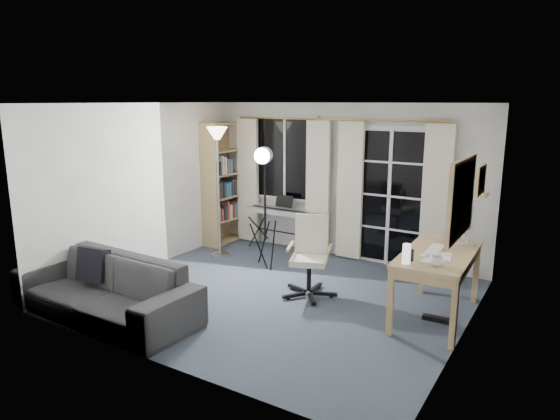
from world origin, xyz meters
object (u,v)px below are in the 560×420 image
object	(u,v)px
monitor	(468,221)
sofa	(104,279)
desk	(438,260)
mug	(437,260)
bookshelf	(224,186)
torchiere_lamp	(218,153)
studio_light	(264,170)
keyboard_piano	(281,212)
office_chair	(311,248)

from	to	relation	value
monitor	sofa	world-z (taller)	monitor
desk	monitor	distance (m)	0.63
mug	desk	bearing A→B (deg)	101.31
monitor	mug	bearing A→B (deg)	-97.79
bookshelf	desk	xyz separation A→B (m)	(4.01, -1.28, -0.31)
bookshelf	torchiere_lamp	world-z (taller)	bookshelf
studio_light	mug	xyz separation A→B (m)	(2.71, -0.92, -0.63)
keyboard_piano	mug	world-z (taller)	keyboard_piano
bookshelf	monitor	size ratio (longest dim) A/B	3.71
bookshelf	desk	world-z (taller)	bookshelf
bookshelf	torchiere_lamp	xyz separation A→B (m)	(0.46, -0.73, 0.66)
bookshelf	desk	bearing A→B (deg)	-18.63
bookshelf	monitor	bearing A→B (deg)	-12.09
studio_light	desk	world-z (taller)	studio_light
monitor	mug	size ratio (longest dim) A/B	4.40
bookshelf	sofa	xyz separation A→B (m)	(0.78, -3.23, -0.53)
office_chair	desk	size ratio (longest dim) A/B	0.69
bookshelf	studio_light	bearing A→B (deg)	-32.58
torchiere_lamp	desk	bearing A→B (deg)	-8.89
studio_light	mug	distance (m)	2.93
studio_light	keyboard_piano	bearing A→B (deg)	90.51
studio_light	bookshelf	bearing A→B (deg)	133.47
bookshelf	sofa	world-z (taller)	bookshelf
desk	monitor	xyz separation A→B (m)	(0.20, 0.45, 0.39)
studio_light	monitor	world-z (taller)	studio_light
bookshelf	keyboard_piano	distance (m)	1.21
desk	mug	size ratio (longest dim) A/B	11.57
torchiere_lamp	office_chair	size ratio (longest dim) A/B	2.00
bookshelf	office_chair	world-z (taller)	bookshelf
studio_light	office_chair	distance (m)	1.44
monitor	sofa	size ratio (longest dim) A/B	0.24
keyboard_piano	sofa	size ratio (longest dim) A/B	0.51
studio_light	mug	bearing A→B (deg)	-33.57
office_chair	monitor	bearing A→B (deg)	-3.63
bookshelf	monitor	world-z (taller)	bookshelf
studio_light	desk	size ratio (longest dim) A/B	1.24
torchiere_lamp	sofa	size ratio (longest dim) A/B	0.87
office_chair	monitor	distance (m)	1.91
bookshelf	keyboard_piano	size ratio (longest dim) A/B	1.75
studio_light	office_chair	world-z (taller)	studio_light
keyboard_piano	studio_light	bearing A→B (deg)	-73.37
monitor	mug	xyz separation A→B (m)	(-0.10, -0.95, -0.23)
desk	monitor	size ratio (longest dim) A/B	2.63
monitor	keyboard_piano	bearing A→B (deg)	162.49
studio_light	monitor	xyz separation A→B (m)	(2.80, 0.03, -0.40)
bookshelf	mug	world-z (taller)	bookshelf
keyboard_piano	studio_light	xyz separation A→B (m)	(0.24, -0.88, 0.82)
keyboard_piano	studio_light	size ratio (longest dim) A/B	0.65
torchiere_lamp	keyboard_piano	world-z (taller)	torchiere_lamp
torchiere_lamp	sofa	world-z (taller)	torchiere_lamp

